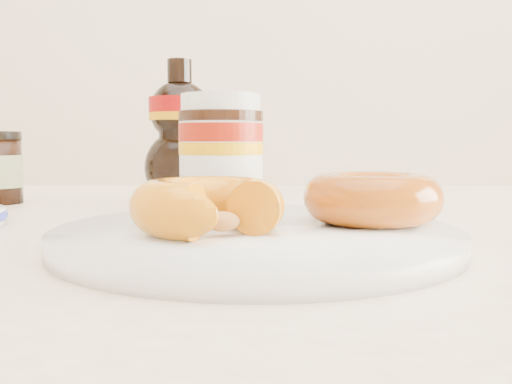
{
  "coord_description": "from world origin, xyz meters",
  "views": [
    {
      "loc": [
        0.06,
        -0.41,
        0.83
      ],
      "look_at": [
        0.06,
        0.04,
        0.79
      ],
      "focal_mm": 40.0,
      "sensor_mm": 36.0,
      "label": 1
    }
  ],
  "objects_px": {
    "dining_table": "(189,315)",
    "donut_whole": "(372,198)",
    "syrup_bottle": "(180,132)",
    "nutella_jar": "(221,150)",
    "donut_bitten": "(208,206)",
    "plate": "(257,236)"
  },
  "relations": [
    {
      "from": "dining_table",
      "to": "donut_whole",
      "type": "relative_size",
      "value": 13.47
    },
    {
      "from": "dining_table",
      "to": "donut_whole",
      "type": "xyz_separation_m",
      "value": [
        0.15,
        -0.08,
        0.12
      ]
    },
    {
      "from": "donut_whole",
      "to": "syrup_bottle",
      "type": "xyz_separation_m",
      "value": [
        -0.18,
        0.27,
        0.05
      ]
    },
    {
      "from": "dining_table",
      "to": "nutella_jar",
      "type": "relative_size",
      "value": 11.36
    },
    {
      "from": "nutella_jar",
      "to": "syrup_bottle",
      "type": "xyz_separation_m",
      "value": [
        -0.06,
        0.11,
        0.02
      ]
    },
    {
      "from": "donut_bitten",
      "to": "syrup_bottle",
      "type": "xyz_separation_m",
      "value": [
        -0.06,
        0.32,
        0.05
      ]
    },
    {
      "from": "dining_table",
      "to": "syrup_bottle",
      "type": "xyz_separation_m",
      "value": [
        -0.03,
        0.19,
        0.17
      ]
    },
    {
      "from": "plate",
      "to": "donut_whole",
      "type": "distance_m",
      "value": 0.09
    },
    {
      "from": "dining_table",
      "to": "donut_bitten",
      "type": "bearing_deg",
      "value": -77.85
    },
    {
      "from": "syrup_bottle",
      "to": "donut_whole",
      "type": "bearing_deg",
      "value": -56.9
    },
    {
      "from": "donut_whole",
      "to": "nutella_jar",
      "type": "height_order",
      "value": "nutella_jar"
    },
    {
      "from": "donut_whole",
      "to": "donut_bitten",
      "type": "bearing_deg",
      "value": -157.96
    },
    {
      "from": "dining_table",
      "to": "plate",
      "type": "bearing_deg",
      "value": -60.16
    },
    {
      "from": "donut_bitten",
      "to": "donut_whole",
      "type": "bearing_deg",
      "value": 42.37
    },
    {
      "from": "donut_bitten",
      "to": "donut_whole",
      "type": "xyz_separation_m",
      "value": [
        0.12,
        0.05,
        0.0
      ]
    },
    {
      "from": "donut_bitten",
      "to": "nutella_jar",
      "type": "relative_size",
      "value": 0.84
    },
    {
      "from": "nutella_jar",
      "to": "dining_table",
      "type": "bearing_deg",
      "value": -107.25
    },
    {
      "from": "donut_bitten",
      "to": "donut_whole",
      "type": "distance_m",
      "value": 0.13
    },
    {
      "from": "donut_whole",
      "to": "nutella_jar",
      "type": "xyz_separation_m",
      "value": [
        -0.12,
        0.16,
        0.03
      ]
    },
    {
      "from": "dining_table",
      "to": "donut_whole",
      "type": "distance_m",
      "value": 0.21
    },
    {
      "from": "donut_bitten",
      "to": "syrup_bottle",
      "type": "bearing_deg",
      "value": 120.54
    },
    {
      "from": "dining_table",
      "to": "syrup_bottle",
      "type": "relative_size",
      "value": 8.06
    }
  ]
}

